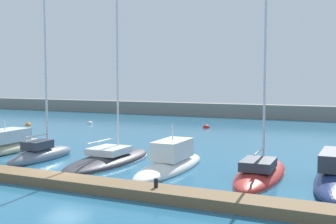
{
  "coord_description": "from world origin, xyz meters",
  "views": [
    {
      "loc": [
        15.99,
        -19.75,
        5.71
      ],
      "look_at": [
        3.55,
        6.61,
        3.46
      ],
      "focal_mm": 45.52,
      "sensor_mm": 36.0,
      "label": 1
    }
  ],
  "objects_px": {
    "motorboat_white_sixth": "(171,163)",
    "sailboat_red_seventh": "(261,172)",
    "sailboat_slate_fourth": "(41,153)",
    "mooring_buoy_white": "(90,124)",
    "mooring_buoy_red": "(206,128)",
    "mooring_buoy_orange": "(28,126)",
    "sailboat_charcoal_fifth": "(109,159)",
    "dock_bollard": "(156,183)",
    "motorboat_sand_third": "(7,146)"
  },
  "relations": [
    {
      "from": "mooring_buoy_red",
      "to": "dock_bollard",
      "type": "xyz_separation_m",
      "value": [
        7.97,
        -28.75,
        0.73
      ]
    },
    {
      "from": "mooring_buoy_white",
      "to": "dock_bollard",
      "type": "distance_m",
      "value": 35.3
    },
    {
      "from": "sailboat_charcoal_fifth",
      "to": "dock_bollard",
      "type": "bearing_deg",
      "value": -132.63
    },
    {
      "from": "mooring_buoy_white",
      "to": "motorboat_white_sixth",
      "type": "bearing_deg",
      "value": -44.42
    },
    {
      "from": "sailboat_charcoal_fifth",
      "to": "mooring_buoy_red",
      "type": "distance_m",
      "value": 22.45
    },
    {
      "from": "sailboat_charcoal_fifth",
      "to": "mooring_buoy_white",
      "type": "distance_m",
      "value": 26.07
    },
    {
      "from": "sailboat_red_seventh",
      "to": "mooring_buoy_red",
      "type": "height_order",
      "value": "sailboat_red_seventh"
    },
    {
      "from": "motorboat_white_sixth",
      "to": "mooring_buoy_red",
      "type": "xyz_separation_m",
      "value": [
        -5.86,
        22.51,
        -0.42
      ]
    },
    {
      "from": "mooring_buoy_red",
      "to": "mooring_buoy_orange",
      "type": "bearing_deg",
      "value": -161.84
    },
    {
      "from": "sailboat_charcoal_fifth",
      "to": "dock_bollard",
      "type": "relative_size",
      "value": 33.94
    },
    {
      "from": "motorboat_sand_third",
      "to": "motorboat_white_sixth",
      "type": "distance_m",
      "value": 14.32
    },
    {
      "from": "sailboat_red_seventh",
      "to": "motorboat_sand_third",
      "type": "bearing_deg",
      "value": 87.84
    },
    {
      "from": "mooring_buoy_orange",
      "to": "dock_bollard",
      "type": "relative_size",
      "value": 1.69
    },
    {
      "from": "motorboat_white_sixth",
      "to": "sailboat_red_seventh",
      "type": "bearing_deg",
      "value": -87.28
    },
    {
      "from": "motorboat_white_sixth",
      "to": "mooring_buoy_orange",
      "type": "height_order",
      "value": "motorboat_white_sixth"
    },
    {
      "from": "mooring_buoy_orange",
      "to": "dock_bollard",
      "type": "distance_m",
      "value": 36.2
    },
    {
      "from": "sailboat_slate_fourth",
      "to": "mooring_buoy_red",
      "type": "xyz_separation_m",
      "value": [
        3.89,
        23.41,
        -0.46
      ]
    },
    {
      "from": "motorboat_sand_third",
      "to": "motorboat_white_sixth",
      "type": "bearing_deg",
      "value": -95.0
    },
    {
      "from": "sailboat_slate_fourth",
      "to": "motorboat_white_sixth",
      "type": "distance_m",
      "value": 9.79
    },
    {
      "from": "sailboat_red_seventh",
      "to": "mooring_buoy_red",
      "type": "relative_size",
      "value": 18.82
    },
    {
      "from": "sailboat_slate_fourth",
      "to": "mooring_buoy_white",
      "type": "relative_size",
      "value": 19.68
    },
    {
      "from": "mooring_buoy_red",
      "to": "mooring_buoy_white",
      "type": "bearing_deg",
      "value": -172.4
    },
    {
      "from": "motorboat_sand_third",
      "to": "mooring_buoy_orange",
      "type": "bearing_deg",
      "value": 35.04
    },
    {
      "from": "sailboat_red_seventh",
      "to": "mooring_buoy_orange",
      "type": "xyz_separation_m",
      "value": [
        -32.35,
        15.33,
        -0.26
      ]
    },
    {
      "from": "sailboat_red_seventh",
      "to": "dock_bollard",
      "type": "distance_m",
      "value": 7.48
    },
    {
      "from": "sailboat_slate_fourth",
      "to": "motorboat_white_sixth",
      "type": "relative_size",
      "value": 1.61
    },
    {
      "from": "sailboat_slate_fourth",
      "to": "motorboat_white_sixth",
      "type": "bearing_deg",
      "value": -87.13
    },
    {
      "from": "sailboat_charcoal_fifth",
      "to": "dock_bollard",
      "type": "distance_m",
      "value": 9.31
    },
    {
      "from": "mooring_buoy_orange",
      "to": "sailboat_slate_fourth",
      "type": "bearing_deg",
      "value": -44.36
    },
    {
      "from": "motorboat_sand_third",
      "to": "sailboat_slate_fourth",
      "type": "bearing_deg",
      "value": -108.52
    },
    {
      "from": "motorboat_sand_third",
      "to": "dock_bollard",
      "type": "distance_m",
      "value": 17.68
    },
    {
      "from": "dock_bollard",
      "to": "mooring_buoy_orange",
      "type": "bearing_deg",
      "value": 142.75
    },
    {
      "from": "sailboat_slate_fourth",
      "to": "mooring_buoy_white",
      "type": "height_order",
      "value": "sailboat_slate_fourth"
    },
    {
      "from": "sailboat_slate_fourth",
      "to": "sailboat_red_seventh",
      "type": "height_order",
      "value": "sailboat_red_seventh"
    },
    {
      "from": "dock_bollard",
      "to": "sailboat_slate_fourth",
      "type": "bearing_deg",
      "value": 155.79
    },
    {
      "from": "mooring_buoy_white",
      "to": "mooring_buoy_red",
      "type": "relative_size",
      "value": 0.9
    },
    {
      "from": "motorboat_sand_third",
      "to": "sailboat_red_seventh",
      "type": "xyz_separation_m",
      "value": [
        19.96,
        0.05,
        -0.23
      ]
    },
    {
      "from": "sailboat_charcoal_fifth",
      "to": "dock_bollard",
      "type": "height_order",
      "value": "sailboat_charcoal_fifth"
    },
    {
      "from": "sailboat_charcoal_fifth",
      "to": "sailboat_slate_fourth",
      "type": "bearing_deg",
      "value": 101.33
    },
    {
      "from": "sailboat_charcoal_fifth",
      "to": "mooring_buoy_red",
      "type": "xyz_separation_m",
      "value": [
        -1.15,
        22.42,
        -0.24
      ]
    },
    {
      "from": "sailboat_slate_fourth",
      "to": "sailboat_red_seventh",
      "type": "xyz_separation_m",
      "value": [
        15.39,
        1.25,
        -0.2
      ]
    },
    {
      "from": "motorboat_white_sixth",
      "to": "mooring_buoy_white",
      "type": "height_order",
      "value": "motorboat_white_sixth"
    },
    {
      "from": "sailboat_slate_fourth",
      "to": "mooring_buoy_orange",
      "type": "bearing_deg",
      "value": 43.23
    },
    {
      "from": "motorboat_sand_third",
      "to": "mooring_buoy_red",
      "type": "distance_m",
      "value": 23.78
    },
    {
      "from": "sailboat_slate_fourth",
      "to": "sailboat_red_seventh",
      "type": "bearing_deg",
      "value": -87.78
    },
    {
      "from": "mooring_buoy_orange",
      "to": "mooring_buoy_red",
      "type": "xyz_separation_m",
      "value": [
        20.84,
        6.84,
        0.0
      ]
    },
    {
      "from": "motorboat_sand_third",
      "to": "mooring_buoy_red",
      "type": "bearing_deg",
      "value": -24.65
    },
    {
      "from": "sailboat_charcoal_fifth",
      "to": "mooring_buoy_red",
      "type": "relative_size",
      "value": 18.33
    },
    {
      "from": "sailboat_slate_fourth",
      "to": "mooring_buoy_red",
      "type": "bearing_deg",
      "value": -11.84
    },
    {
      "from": "sailboat_red_seventh",
      "to": "mooring_buoy_orange",
      "type": "relative_size",
      "value": 20.59
    }
  ]
}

